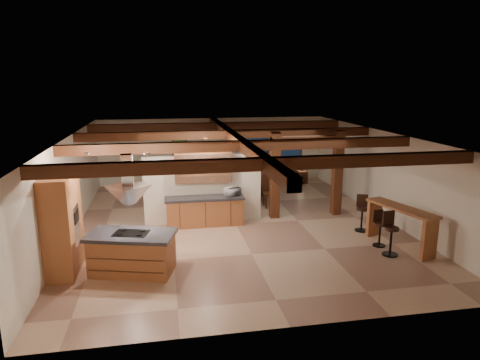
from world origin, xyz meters
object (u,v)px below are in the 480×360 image
Objects in this scene: dining_table at (245,193)px; bar_counter at (400,220)px; sofa at (281,175)px; kitchen_island at (132,252)px.

bar_counter is at bearing -65.68° from dining_table.
sofa is 8.27m from bar_counter.
dining_table is 0.95× the size of sofa.
sofa is 0.93× the size of bar_counter.
sofa is at bearing 97.75° from bar_counter.
dining_table is at bearing 77.49° from sofa.
bar_counter is (1.11, -8.18, 0.47)m from sofa.
bar_counter reaches higher than kitchen_island.
dining_table is 6.19m from bar_counter.
dining_table reaches higher than sofa.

